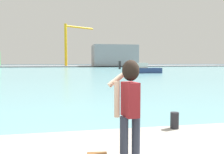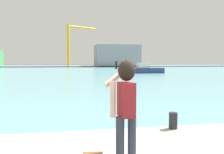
{
  "view_description": "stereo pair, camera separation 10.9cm",
  "coord_description": "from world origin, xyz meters",
  "px_view_note": "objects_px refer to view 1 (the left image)",
  "views": [
    {
      "loc": [
        -1.3,
        -3.84,
        2.22
      ],
      "look_at": [
        0.49,
        5.52,
        1.58
      ],
      "focal_mm": 38.28,
      "sensor_mm": 36.0,
      "label": 1
    },
    {
      "loc": [
        -1.2,
        -3.86,
        2.22
      ],
      "look_at": [
        0.49,
        5.52,
        1.58
      ],
      "focal_mm": 38.28,
      "sensor_mm": 36.0,
      "label": 2
    }
  ],
  "objects_px": {
    "warehouse_right": "(114,56)",
    "port_crane": "(70,40)",
    "boat_moored": "(144,69)",
    "person_photographer": "(129,102)",
    "harbor_bollard": "(175,120)"
  },
  "relations": [
    {
      "from": "harbor_bollard",
      "to": "warehouse_right",
      "type": "height_order",
      "value": "warehouse_right"
    },
    {
      "from": "person_photographer",
      "to": "harbor_bollard",
      "type": "xyz_separation_m",
      "value": [
        1.7,
        1.88,
        -0.86
      ]
    },
    {
      "from": "boat_moored",
      "to": "warehouse_right",
      "type": "height_order",
      "value": "warehouse_right"
    },
    {
      "from": "person_photographer",
      "to": "warehouse_right",
      "type": "bearing_deg",
      "value": -20.3
    },
    {
      "from": "port_crane",
      "to": "warehouse_right",
      "type": "bearing_deg",
      "value": -7.05
    },
    {
      "from": "port_crane",
      "to": "harbor_bollard",
      "type": "bearing_deg",
      "value": -89.18
    },
    {
      "from": "warehouse_right",
      "to": "harbor_bollard",
      "type": "bearing_deg",
      "value": -100.38
    },
    {
      "from": "boat_moored",
      "to": "warehouse_right",
      "type": "xyz_separation_m",
      "value": [
        4.23,
        48.51,
        3.65
      ]
    },
    {
      "from": "harbor_bollard",
      "to": "port_crane",
      "type": "distance_m",
      "value": 87.09
    },
    {
      "from": "person_photographer",
      "to": "warehouse_right",
      "type": "distance_m",
      "value": 88.11
    },
    {
      "from": "warehouse_right",
      "to": "port_crane",
      "type": "height_order",
      "value": "port_crane"
    },
    {
      "from": "person_photographer",
      "to": "harbor_bollard",
      "type": "bearing_deg",
      "value": -51.22
    },
    {
      "from": "person_photographer",
      "to": "warehouse_right",
      "type": "relative_size",
      "value": 0.11
    },
    {
      "from": "person_photographer",
      "to": "port_crane",
      "type": "xyz_separation_m",
      "value": [
        0.47,
        88.44,
        8.67
      ]
    },
    {
      "from": "warehouse_right",
      "to": "person_photographer",
      "type": "bearing_deg",
      "value": -101.25
    }
  ]
}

